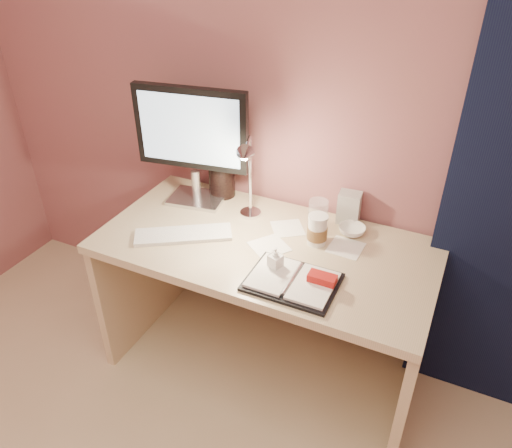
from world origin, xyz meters
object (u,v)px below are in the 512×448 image
at_px(clear_cup, 318,216).
at_px(dark_jar, 222,178).
at_px(bowl, 352,230).
at_px(desk, 272,276).
at_px(planner, 295,281).
at_px(coffee_cup, 317,231).
at_px(desk_lamp, 233,172).
at_px(lotion_bottle, 275,259).
at_px(keyboard, 183,235).
at_px(product_box, 349,208).
at_px(monitor, 192,136).

distance_m(clear_cup, dark_jar, 0.53).
height_order(clear_cup, bowl, clear_cup).
xyz_separation_m(desk, planner, (0.21, -0.26, 0.24)).
xyz_separation_m(coffee_cup, desk_lamp, (-0.38, -0.01, 0.19)).
bearing_deg(desk_lamp, planner, -52.65).
bearing_deg(coffee_cup, lotion_bottle, -109.01).
xyz_separation_m(planner, lotion_bottle, (-0.10, 0.04, 0.04)).
height_order(planner, dark_jar, dark_jar).
relative_size(coffee_cup, dark_jar, 0.76).
distance_m(keyboard, lotion_bottle, 0.45).
height_order(lotion_bottle, desk_lamp, desk_lamp).
height_order(planner, lotion_bottle, lotion_bottle).
distance_m(clear_cup, lotion_bottle, 0.34).
bearing_deg(clear_cup, lotion_bottle, -98.75).
relative_size(lotion_bottle, product_box, 0.74).
relative_size(monitor, coffee_cup, 4.08).
xyz_separation_m(product_box, desk_lamp, (-0.45, -0.23, 0.18)).
relative_size(monitor, lotion_bottle, 5.23).
distance_m(desk, keyboard, 0.45).
height_order(desk, keyboard, keyboard).
bearing_deg(keyboard, monitor, 78.08).
xyz_separation_m(coffee_cup, bowl, (0.11, 0.13, -0.05)).
bearing_deg(bowl, clear_cup, -165.12).
relative_size(clear_cup, bowl, 1.27).
distance_m(bowl, lotion_bottle, 0.42).
height_order(planner, bowl, planner).
bearing_deg(desk_lamp, monitor, 139.31).
distance_m(planner, lotion_bottle, 0.11).
distance_m(bowl, product_box, 0.11).
relative_size(keyboard, lotion_bottle, 3.87).
height_order(coffee_cup, bowl, coffee_cup).
bearing_deg(clear_cup, planner, -82.89).
distance_m(desk, clear_cup, 0.36).
relative_size(dark_jar, desk_lamp, 0.44).
relative_size(desk, coffee_cup, 10.37).
distance_m(coffee_cup, desk_lamp, 0.42).
xyz_separation_m(clear_cup, desk_lamp, (-0.35, -0.11, 0.18)).
bearing_deg(planner, clear_cup, 96.97).
height_order(coffee_cup, dark_jar, dark_jar).
bearing_deg(keyboard, clear_cup, -2.28).
relative_size(planner, bowl, 2.93).
bearing_deg(keyboard, planner, -41.55).
distance_m(monitor, product_box, 0.76).
relative_size(desk, monitor, 2.54).
bearing_deg(coffee_cup, monitor, 171.73).
xyz_separation_m(desk, desk_lamp, (-0.19, 0.01, 0.48)).
height_order(bowl, dark_jar, dark_jar).
xyz_separation_m(bowl, lotion_bottle, (-0.20, -0.37, 0.03)).
bearing_deg(keyboard, desk, -4.73).
xyz_separation_m(monitor, keyboard, (0.11, -0.29, -0.32)).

